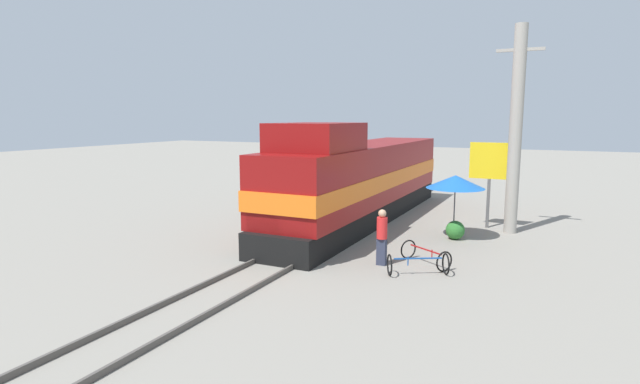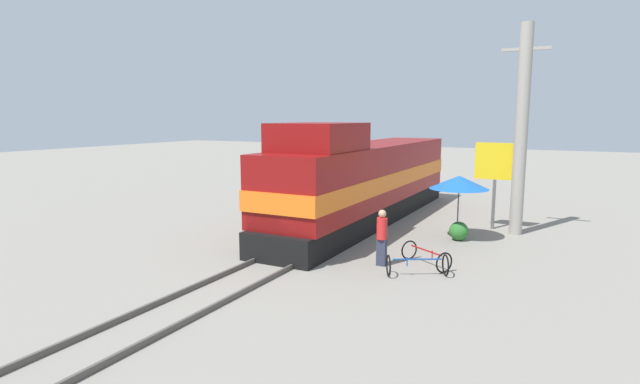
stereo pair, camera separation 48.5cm
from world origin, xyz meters
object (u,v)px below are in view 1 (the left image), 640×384
person_bystander (382,235)px  bicycle (426,255)px  vendor_umbrella (455,182)px  billboard_sign (490,166)px  locomotive (359,181)px  bicycle_spare (418,264)px  utility_pole (516,130)px

person_bystander → bicycle: size_ratio=1.01×
vendor_umbrella → billboard_sign: (0.93, 2.60, 0.41)m
locomotive → bicycle: bearing=-50.1°
locomotive → bicycle_spare: (4.41, -6.35, -1.56)m
locomotive → vendor_umbrella: bearing=-15.2°
locomotive → person_bystander: bearing=-62.1°
person_bystander → bicycle_spare: bearing=-21.4°
vendor_umbrella → billboard_sign: bearing=70.4°
locomotive → billboard_sign: 5.62m
utility_pole → bicycle: size_ratio=4.64×
locomotive → person_bystander: locomotive is taller
locomotive → billboard_sign: (5.40, 1.39, 0.76)m
bicycle → billboard_sign: bearing=24.6°
utility_pole → bicycle: (-2.02, -6.02, -3.87)m
utility_pole → vendor_umbrella: (-1.91, -2.02, -1.96)m
utility_pole → bicycle_spare: 8.36m
locomotive → vendor_umbrella: size_ratio=6.37×
billboard_sign → bicycle: (-1.04, -6.60, -2.32)m
vendor_umbrella → billboard_sign: 2.79m
locomotive → billboard_sign: locomotive is taller
bicycle_spare → utility_pole: bearing=135.3°
bicycle_spare → person_bystander: bearing=-140.6°
bicycle → bicycle_spare: bicycle_spare is taller
bicycle_spare → billboard_sign: bearing=143.5°
billboard_sign → bicycle: 7.07m
vendor_umbrella → locomotive: bearing=164.8°
utility_pole → bicycle_spare: size_ratio=4.46×
billboard_sign → bicycle_spare: 8.13m
utility_pole → vendor_umbrella: size_ratio=3.33×
billboard_sign → person_bystander: billboard_sign is taller
person_bystander → bicycle: (1.28, 0.61, -0.66)m
billboard_sign → utility_pole: bearing=-30.7°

